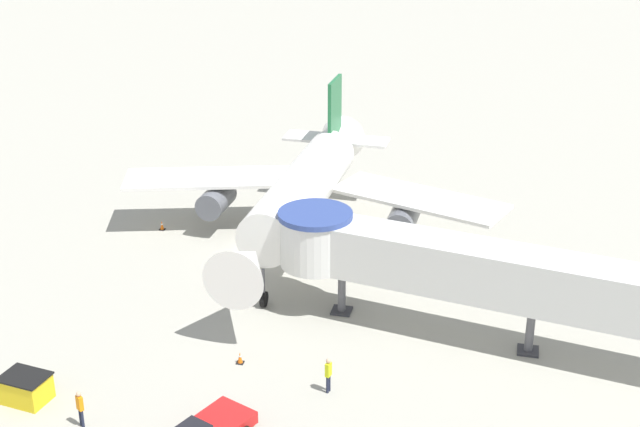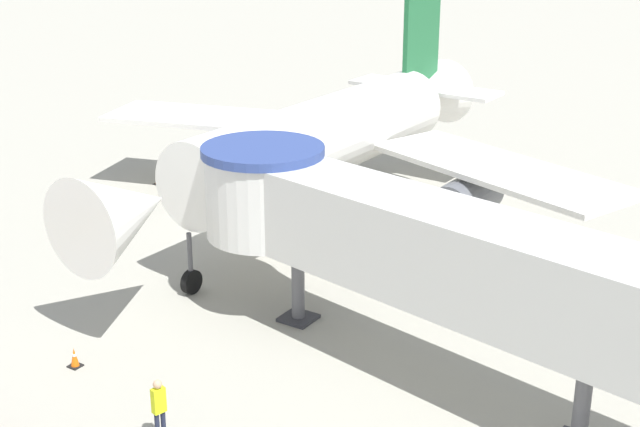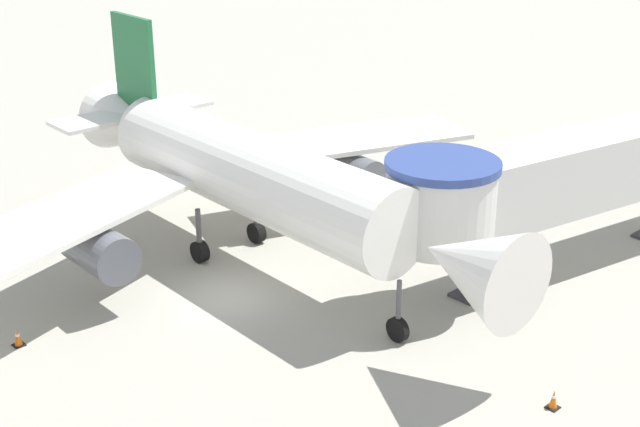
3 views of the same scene
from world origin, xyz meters
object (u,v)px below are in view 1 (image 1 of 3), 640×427
object	(u,v)px
traffic_cone_port_wing	(162,226)
traffic_cone_near_nose	(240,358)
main_airplane	(304,190)
ground_crew_marshaller	(80,406)
ground_crew_wing_walker	(328,373)
service_container_yellow	(26,388)
jet_bridge	(448,265)

from	to	relation	value
traffic_cone_port_wing	traffic_cone_near_nose	world-z (taller)	traffic_cone_port_wing
traffic_cone_port_wing	traffic_cone_near_nose	xyz separation A→B (m)	(10.23, -14.62, -0.01)
main_airplane	ground_crew_marshaller	xyz separation A→B (m)	(-5.06, -21.00, -2.79)
ground_crew_wing_walker	traffic_cone_near_nose	bearing A→B (deg)	-91.55
ground_crew_marshaller	ground_crew_wing_walker	bearing A→B (deg)	-118.31
service_container_yellow	ground_crew_wing_walker	xyz separation A→B (m)	(13.65, 3.91, 0.38)
jet_bridge	service_container_yellow	world-z (taller)	jet_bridge
main_airplane	ground_crew_wing_walker	distance (m)	16.91
main_airplane	service_container_yellow	size ratio (longest dim) A/B	10.84
jet_bridge	main_airplane	bearing A→B (deg)	148.19
service_container_yellow	traffic_cone_port_wing	bearing A→B (deg)	94.21
main_airplane	ground_crew_marshaller	distance (m)	21.78
traffic_cone_near_nose	service_container_yellow	bearing A→B (deg)	-148.52
ground_crew_wing_walker	main_airplane	bearing A→B (deg)	-146.95
service_container_yellow	ground_crew_marshaller	xyz separation A→B (m)	(3.44, -1.23, 0.37)
traffic_cone_port_wing	traffic_cone_near_nose	size ratio (longest dim) A/B	1.03
service_container_yellow	ground_crew_marshaller	world-z (taller)	ground_crew_marshaller
service_container_yellow	ground_crew_wing_walker	world-z (taller)	ground_crew_wing_walker
service_container_yellow	traffic_cone_port_wing	xyz separation A→B (m)	(-1.47, 19.99, -0.37)
jet_bridge	ground_crew_wing_walker	size ratio (longest dim) A/B	11.94
jet_bridge	traffic_cone_near_nose	distance (m)	11.69
main_airplane	ground_crew_wing_walker	size ratio (longest dim) A/B	14.14
traffic_cone_near_nose	ground_crew_wing_walker	world-z (taller)	ground_crew_wing_walker
main_airplane	service_container_yellow	bearing A→B (deg)	-111.69
main_airplane	ground_crew_marshaller	bearing A→B (deg)	-101.97
traffic_cone_port_wing	ground_crew_marshaller	size ratio (longest dim) A/B	0.35
service_container_yellow	traffic_cone_near_nose	world-z (taller)	service_container_yellow
jet_bridge	traffic_cone_near_nose	xyz separation A→B (m)	(-9.74, -5.22, -3.80)
traffic_cone_near_nose	jet_bridge	bearing A→B (deg)	28.21
traffic_cone_port_wing	service_container_yellow	bearing A→B (deg)	-85.79
main_airplane	service_container_yellow	distance (m)	21.75
service_container_yellow	traffic_cone_near_nose	distance (m)	10.28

